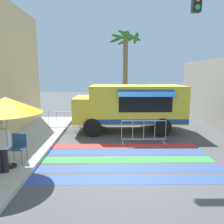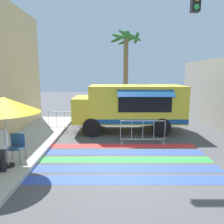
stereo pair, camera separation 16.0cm
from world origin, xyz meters
name	(u,v)px [view 2 (the right image)]	position (x,y,z in m)	size (l,w,h in m)	color
ground_plane	(124,169)	(0.00, 0.00, 0.00)	(60.00, 60.00, 0.00)	#4C4C4F
crosswalk_painted	(123,160)	(0.00, 0.80, 0.00)	(6.40, 3.60, 0.01)	#334FB2
food_truck	(129,105)	(0.50, 4.84, 1.42)	(5.68, 2.79, 2.44)	yellow
traffic_signal_pole	(213,33)	(3.55, 2.27, 4.60)	(5.05, 0.29, 6.74)	#515456
patio_umbrella	(5,105)	(-3.61, -0.10, 2.11)	(2.13, 2.13, 2.21)	black
folding_chair	(18,145)	(-3.54, 0.40, 0.70)	(0.47, 0.47, 0.91)	#4C4C51
vendor_person	(0,143)	(-3.65, -0.48, 1.02)	(0.53, 0.21, 1.56)	black
barricade_front	(144,132)	(1.00, 2.67, 0.51)	(1.97, 0.44, 1.04)	#B7BABF
barricade_side	(66,121)	(-2.90, 4.96, 0.51)	(1.80, 0.44, 1.04)	#B7BABF
palm_tree	(127,57)	(0.62, 8.84, 4.19)	(2.23, 2.27, 5.94)	#7A664C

